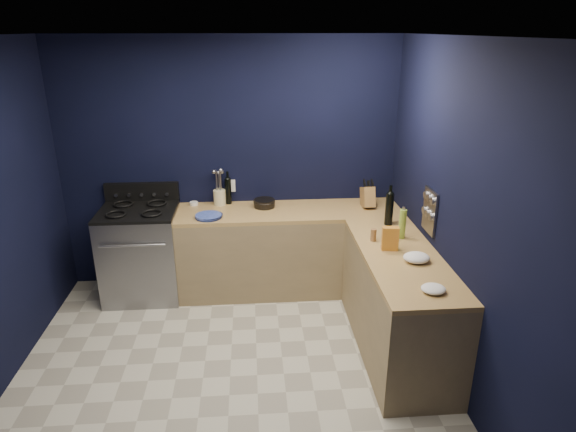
{
  "coord_description": "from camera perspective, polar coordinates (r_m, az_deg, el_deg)",
  "views": [
    {
      "loc": [
        0.21,
        -3.3,
        2.65
      ],
      "look_at": [
        0.55,
        1.0,
        1.0
      ],
      "focal_mm": 30.78,
      "sensor_mm": 36.0,
      "label": 1
    }
  ],
  "objects": [
    {
      "name": "wine_bottle_back",
      "position": [
        5.25,
        -6.92,
        2.85
      ],
      "size": [
        0.09,
        0.09,
        0.27
      ],
      "primitive_type": "cylinder",
      "rotation": [
        0.0,
        0.0,
        -0.43
      ],
      "color": "black",
      "rests_on": "top_back"
    },
    {
      "name": "wall_front",
      "position": [
        2.06,
        -9.9,
        -20.39
      ],
      "size": [
        3.5,
        0.02,
        2.6
      ],
      "primitive_type": "cube",
      "color": "black",
      "rests_on": "ground"
    },
    {
      "name": "ramekin",
      "position": [
        5.3,
        -10.82,
        1.44
      ],
      "size": [
        0.1,
        0.1,
        0.03
      ],
      "primitive_type": "cylinder",
      "rotation": [
        0.0,
        0.0,
        0.1
      ],
      "color": "white",
      "rests_on": "top_back"
    },
    {
      "name": "gas_range",
      "position": [
        5.33,
        -16.49,
        -4.27
      ],
      "size": [
        0.76,
        0.66,
        0.92
      ],
      "primitive_type": "cube",
      "color": "gray",
      "rests_on": "floor"
    },
    {
      "name": "ceiling",
      "position": [
        3.31,
        -8.69,
        20.01
      ],
      "size": [
        3.5,
        3.5,
        0.02
      ],
      "primitive_type": "cube",
      "color": "silver",
      "rests_on": "ground"
    },
    {
      "name": "top_back",
      "position": [
        5.07,
        0.18,
        0.5
      ],
      "size": [
        2.3,
        0.63,
        0.04
      ],
      "primitive_type": "cube",
      "color": "olive",
      "rests_on": "cab_back"
    },
    {
      "name": "cab_back",
      "position": [
        5.25,
        0.17,
        -4.11
      ],
      "size": [
        2.3,
        0.63,
        0.86
      ],
      "primitive_type": "cube",
      "color": "#8E7852",
      "rests_on": "floor"
    },
    {
      "name": "cooktop",
      "position": [
        5.15,
        -17.03,
        0.53
      ],
      "size": [
        0.76,
        0.66,
        0.03
      ],
      "primitive_type": "cube",
      "color": "black",
      "rests_on": "gas_range"
    },
    {
      "name": "top_right",
      "position": [
        4.18,
        13.01,
        -4.69
      ],
      "size": [
        0.63,
        1.67,
        0.04
      ],
      "primitive_type": "cube",
      "color": "olive",
      "rests_on": "cab_right"
    },
    {
      "name": "backguard",
      "position": [
        5.4,
        -16.51,
        2.68
      ],
      "size": [
        0.76,
        0.06,
        0.2
      ],
      "primitive_type": "cube",
      "color": "black",
      "rests_on": "gas_range"
    },
    {
      "name": "cab_right",
      "position": [
        4.39,
        12.53,
        -9.99
      ],
      "size": [
        0.63,
        1.67,
        0.86
      ],
      "primitive_type": "cube",
      "color": "#8E7852",
      "rests_on": "floor"
    },
    {
      "name": "floor",
      "position": [
        4.25,
        -6.69,
        -18.04
      ],
      "size": [
        3.5,
        3.5,
        0.02
      ],
      "primitive_type": "cube",
      "color": "#BCB8A5",
      "rests_on": "ground"
    },
    {
      "name": "wall_right",
      "position": [
        3.89,
        19.29,
        -0.62
      ],
      "size": [
        0.02,
        3.5,
        2.6
      ],
      "primitive_type": "cube",
      "color": "black",
      "rests_on": "ground"
    },
    {
      "name": "utensil_crock",
      "position": [
        5.25,
        -7.91,
        2.16
      ],
      "size": [
        0.15,
        0.15,
        0.16
      ],
      "primitive_type": "cylinder",
      "rotation": [
        0.0,
        0.0,
        -0.2
      ],
      "color": "beige",
      "rests_on": "top_back"
    },
    {
      "name": "wine_bottle_right",
      "position": [
        4.73,
        11.61,
        0.77
      ],
      "size": [
        0.1,
        0.1,
        0.31
      ],
      "primitive_type": "cylinder",
      "rotation": [
        0.0,
        0.0,
        -0.38
      ],
      "color": "black",
      "rests_on": "top_right"
    },
    {
      "name": "spice_jar_far",
      "position": [
        4.43,
        12.22,
        -2.21
      ],
      "size": [
        0.06,
        0.06,
        0.09
      ],
      "primitive_type": "cylinder",
      "rotation": [
        0.0,
        0.0,
        -0.4
      ],
      "color": "olive",
      "rests_on": "top_right"
    },
    {
      "name": "crouton_bag",
      "position": [
        4.21,
        11.71,
        -2.57
      ],
      "size": [
        0.15,
        0.08,
        0.2
      ],
      "primitive_type": "cube",
      "rotation": [
        0.0,
        0.0,
        -0.14
      ],
      "color": "#CA4927",
      "rests_on": "top_right"
    },
    {
      "name": "plate_stack",
      "position": [
        4.91,
        -9.18,
        -0.02
      ],
      "size": [
        0.29,
        0.29,
        0.03
      ],
      "primitive_type": "cylinder",
      "rotation": [
        0.0,
        0.0,
        0.15
      ],
      "color": "navy",
      "rests_on": "top_back"
    },
    {
      "name": "spice_jar_near",
      "position": [
        4.38,
        9.84,
        -2.16
      ],
      "size": [
        0.07,
        0.07,
        0.11
      ],
      "primitive_type": "cylinder",
      "rotation": [
        0.0,
        0.0,
        -0.39
      ],
      "color": "olive",
      "rests_on": "top_right"
    },
    {
      "name": "towel_front",
      "position": [
        4.07,
        14.63,
        -4.67
      ],
      "size": [
        0.24,
        0.21,
        0.07
      ],
      "primitive_type": "ellipsoid",
      "rotation": [
        0.0,
        0.0,
        0.18
      ],
      "color": "white",
      "rests_on": "top_right"
    },
    {
      "name": "oven_door",
      "position": [
        5.06,
        -17.16,
        -5.88
      ],
      "size": [
        0.59,
        0.02,
        0.42
      ],
      "primitive_type": "cube",
      "color": "black",
      "rests_on": "gas_range"
    },
    {
      "name": "towel_end",
      "position": [
        3.66,
        16.45,
        -8.07
      ],
      "size": [
        0.18,
        0.16,
        0.05
      ],
      "primitive_type": "ellipsoid",
      "rotation": [
        0.0,
        0.0,
        -0.03
      ],
      "color": "white",
      "rests_on": "top_right"
    },
    {
      "name": "knife_block",
      "position": [
        5.19,
        9.18,
        2.18
      ],
      "size": [
        0.12,
        0.25,
        0.26
      ],
      "primitive_type": "cube",
      "rotation": [
        -0.31,
        0.0,
        0.03
      ],
      "color": "olive",
      "rests_on": "top_back"
    },
    {
      "name": "wall_outlet",
      "position": [
        5.28,
        -6.6,
        3.5
      ],
      "size": [
        0.09,
        0.02,
        0.13
      ],
      "primitive_type": "cube",
      "color": "white",
      "rests_on": "wall_back"
    },
    {
      "name": "lemon_basket",
      "position": [
        5.14,
        -2.75,
        1.48
      ],
      "size": [
        0.28,
        0.28,
        0.08
      ],
      "primitive_type": "cylinder",
      "rotation": [
        0.0,
        0.0,
        -0.39
      ],
      "color": "black",
      "rests_on": "top_back"
    },
    {
      "name": "spice_panel",
      "position": [
        4.4,
        16.07,
        0.54
      ],
      "size": [
        0.02,
        0.28,
        0.38
      ],
      "primitive_type": "cube",
      "color": "gray",
      "rests_on": "wall_right"
    },
    {
      "name": "wall_back",
      "position": [
        5.24,
        -6.69,
        5.86
      ],
      "size": [
        3.5,
        0.02,
        2.6
      ],
      "primitive_type": "cube",
      "color": "black",
      "rests_on": "ground"
    },
    {
      "name": "oil_bottle",
      "position": [
        4.46,
        13.08,
        -0.9
      ],
      "size": [
        0.07,
        0.07,
        0.27
      ],
      "primitive_type": "cylinder",
      "rotation": [
        0.0,
        0.0,
        -0.21
      ],
      "color": "#8AB039",
      "rests_on": "top_right"
    }
  ]
}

